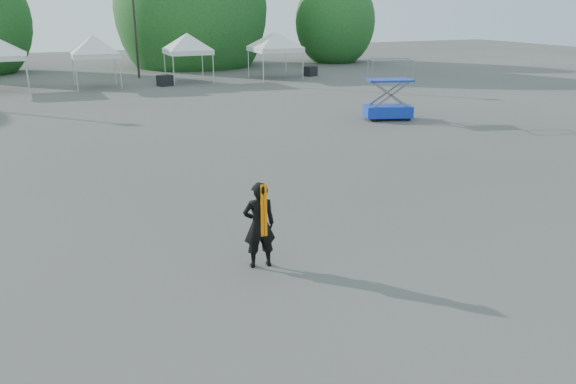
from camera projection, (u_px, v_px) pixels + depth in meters
name	position (u px, v px, depth m)	size (l,w,h in m)	color
ground	(250.00, 248.00, 12.56)	(120.00, 120.00, 0.00)	#474442
tree_mid_e	(191.00, 8.00, 48.30)	(5.12, 5.12, 7.79)	#382314
tree_far_e	(335.00, 22.00, 51.92)	(3.84, 3.84, 5.84)	#382314
tent_e	(93.00, 39.00, 35.64)	(4.03, 4.03, 3.88)	silver
tent_f	(187.00, 37.00, 38.18)	(4.14, 4.14, 3.88)	silver
tent_g	(275.00, 35.00, 40.27)	(4.59, 4.59, 3.88)	silver
man	(259.00, 225.00, 11.41)	(0.72, 0.52, 1.83)	black
scissor_lift	(389.00, 90.00, 26.09)	(2.39, 1.70, 2.79)	#0C3A9D
crate_mid	(165.00, 81.00, 37.35)	(0.91, 0.71, 0.71)	black
crate_east	(310.00, 71.00, 42.58)	(0.93, 0.72, 0.72)	black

